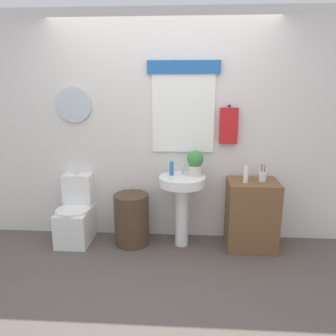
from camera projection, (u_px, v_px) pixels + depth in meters
ground_plane at (154, 287)px, 2.99m from camera, size 8.00×8.00×0.00m
back_wall at (163, 128)px, 3.78m from camera, size 4.40×0.18×2.60m
toilet at (76, 216)px, 3.84m from camera, size 0.38×0.51×0.79m
laundry_hamper at (132, 219)px, 3.76m from camera, size 0.40×0.40×0.59m
pedestal_sink at (182, 194)px, 3.65m from camera, size 0.52×0.52×0.81m
faucet at (182, 170)px, 3.71m from camera, size 0.03×0.03×0.10m
wooden_cabinet at (251, 215)px, 3.66m from camera, size 0.54×0.44×0.77m
soap_bottle at (172, 168)px, 3.64m from camera, size 0.05×0.05×0.16m
potted_plant at (195, 162)px, 3.62m from camera, size 0.18×0.18×0.28m
lotion_bottle at (246, 175)px, 3.51m from camera, size 0.05×0.05×0.17m
toothbrush_cup at (262, 176)px, 3.57m from camera, size 0.08×0.08×0.19m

